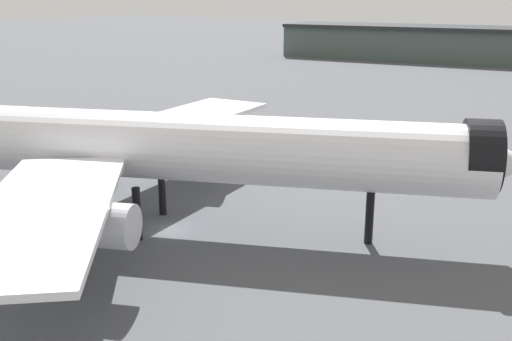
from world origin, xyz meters
TOP-DOWN VIEW (x-y plane):
  - ground at (0.00, 0.00)m, footprint 900.00×900.00m
  - airliner_near_gate at (0.08, 0.69)m, footprint 66.50×59.34m
  - baggage_cart_trailing at (-36.69, 20.71)m, footprint 2.81×2.88m
  - traffic_cone_near_nose at (19.72, 35.64)m, footprint 0.58×0.58m

SIDE VIEW (x-z plane):
  - ground at x=0.00m, z-range 0.00..0.00m
  - traffic_cone_near_nose at x=19.72m, z-range 0.00..0.73m
  - baggage_cart_trailing at x=-36.69m, z-range 0.07..1.89m
  - airliner_near_gate at x=0.08m, z-range -1.17..18.54m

